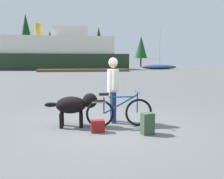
# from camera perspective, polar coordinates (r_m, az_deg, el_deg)

# --- Properties ---
(ground_plane) EXTENTS (160.00, 160.00, 0.00)m
(ground_plane) POSITION_cam_1_polar(r_m,az_deg,el_deg) (6.12, -0.82, -9.08)
(ground_plane) COLOR #595B5B
(bicycle) EXTENTS (1.74, 0.44, 0.92)m
(bicycle) POSITION_cam_1_polar(r_m,az_deg,el_deg) (6.00, 1.76, -5.55)
(bicycle) COLOR black
(bicycle) RESTS_ON ground_plane
(person_cyclist) EXTENTS (0.32, 0.53, 1.79)m
(person_cyclist) POSITION_cam_1_polar(r_m,az_deg,el_deg) (6.35, 0.28, 1.52)
(person_cyclist) COLOR navy
(person_cyclist) RESTS_ON ground_plane
(dog) EXTENTS (1.35, 0.52, 0.87)m
(dog) POSITION_cam_1_polar(r_m,az_deg,el_deg) (6.08, -9.08, -3.74)
(dog) COLOR black
(dog) RESTS_ON ground_plane
(backpack) EXTENTS (0.32, 0.25, 0.50)m
(backpack) POSITION_cam_1_polar(r_m,az_deg,el_deg) (5.51, 8.74, -8.30)
(backpack) COLOR #334C33
(backpack) RESTS_ON ground_plane
(handbag_pannier) EXTENTS (0.33, 0.19, 0.29)m
(handbag_pannier) POSITION_cam_1_polar(r_m,az_deg,el_deg) (5.62, -3.54, -9.00)
(handbag_pannier) COLOR maroon
(handbag_pannier) RESTS_ON ground_plane
(dock_pier) EXTENTS (14.16, 2.28, 0.40)m
(dock_pier) POSITION_cam_1_polar(r_m,az_deg,el_deg) (36.94, -6.95, 4.72)
(dock_pier) COLOR brown
(dock_pier) RESTS_ON ground_plane
(ferry_boat) EXTENTS (26.98, 7.03, 8.57)m
(ferry_boat) POSITION_cam_1_polar(r_m,az_deg,el_deg) (45.93, -13.43, 8.53)
(ferry_boat) COLOR #1E331E
(ferry_boat) RESTS_ON ground_plane
(sailboat_moored) EXTENTS (7.30, 2.04, 8.02)m
(sailboat_moored) POSITION_cam_1_polar(r_m,az_deg,el_deg) (47.50, 11.53, 5.50)
(sailboat_moored) COLOR navy
(sailboat_moored) RESTS_ON ground_plane
(pine_tree_far_left) EXTENTS (3.92, 3.92, 13.16)m
(pine_tree_far_left) POSITION_cam_1_polar(r_m,az_deg,el_deg) (62.18, -20.40, 12.73)
(pine_tree_far_left) COLOR #4C331E
(pine_tree_far_left) RESTS_ON ground_plane
(pine_tree_center) EXTENTS (3.63, 3.63, 10.29)m
(pine_tree_center) POSITION_cam_1_polar(r_m,az_deg,el_deg) (60.75, -3.30, 11.34)
(pine_tree_center) COLOR #4C331E
(pine_tree_center) RESTS_ON ground_plane
(pine_tree_far_right) EXTENTS (3.45, 3.45, 8.49)m
(pine_tree_far_right) POSITION_cam_1_polar(r_m,az_deg,el_deg) (65.79, 7.16, 10.30)
(pine_tree_far_right) COLOR #4C331E
(pine_tree_far_right) RESTS_ON ground_plane
(pine_tree_mid_back) EXTENTS (3.63, 3.63, 9.92)m
(pine_tree_mid_back) POSITION_cam_1_polar(r_m,az_deg,el_deg) (68.24, -14.99, 10.91)
(pine_tree_mid_back) COLOR #4C331E
(pine_tree_mid_back) RESTS_ON ground_plane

